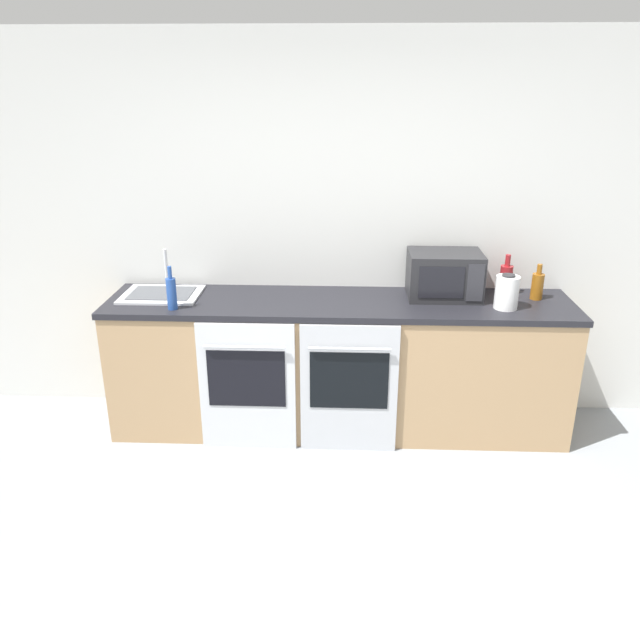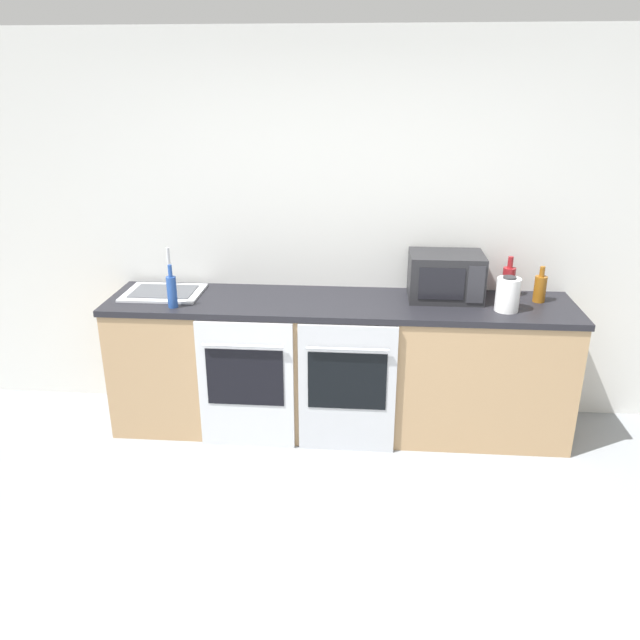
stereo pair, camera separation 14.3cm
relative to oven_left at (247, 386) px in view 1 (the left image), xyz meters
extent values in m
cube|color=silver|center=(0.58, 0.66, 0.85)|extent=(10.00, 0.06, 2.60)
cube|color=tan|center=(0.58, 0.33, -0.01)|extent=(3.04, 0.62, 0.88)
cube|color=black|center=(0.58, 0.33, 0.46)|extent=(3.06, 0.64, 0.04)
cube|color=silver|center=(0.00, 0.00, -0.01)|extent=(0.62, 0.03, 0.88)
cube|color=black|center=(0.00, -0.02, 0.06)|extent=(0.49, 0.01, 0.39)
cylinder|color=silver|center=(0.00, -0.04, 0.29)|extent=(0.51, 0.02, 0.02)
cube|color=#B7BABF|center=(0.65, 0.00, -0.01)|extent=(0.62, 0.03, 0.88)
cube|color=black|center=(0.65, -0.02, 0.06)|extent=(0.49, 0.01, 0.39)
cylinder|color=#B7BABF|center=(0.65, -0.04, 0.29)|extent=(0.51, 0.02, 0.02)
cube|color=#232326|center=(1.27, 0.44, 0.63)|extent=(0.48, 0.34, 0.30)
cube|color=black|center=(1.23, 0.26, 0.63)|extent=(0.29, 0.01, 0.21)
cube|color=#2D2D33|center=(1.44, 0.26, 0.63)|extent=(0.10, 0.01, 0.24)
cylinder|color=maroon|center=(1.69, 0.51, 0.58)|extent=(0.08, 0.08, 0.20)
cylinder|color=maroon|center=(1.69, 0.51, 0.71)|extent=(0.03, 0.03, 0.08)
cylinder|color=#8C5114|center=(1.88, 0.41, 0.56)|extent=(0.08, 0.08, 0.17)
cylinder|color=#8C5114|center=(1.88, 0.41, 0.68)|extent=(0.03, 0.03, 0.07)
cylinder|color=#234793|center=(-0.47, 0.12, 0.58)|extent=(0.06, 0.06, 0.20)
cylinder|color=#234793|center=(-0.47, 0.12, 0.72)|extent=(0.03, 0.03, 0.08)
cylinder|color=white|center=(1.63, 0.22, 0.58)|extent=(0.15, 0.15, 0.21)
cylinder|color=#262628|center=(1.63, 0.22, 0.69)|extent=(0.08, 0.08, 0.01)
cube|color=silver|center=(-0.61, 0.38, 0.48)|extent=(0.51, 0.40, 0.01)
cube|color=#4C4F54|center=(-0.61, 0.38, 0.49)|extent=(0.41, 0.29, 0.01)
cylinder|color=silver|center=(-0.61, 0.54, 0.62)|extent=(0.02, 0.02, 0.26)
camera|label=1|loc=(0.62, -3.54, 1.83)|focal=35.00mm
camera|label=2|loc=(0.76, -3.53, 1.83)|focal=35.00mm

